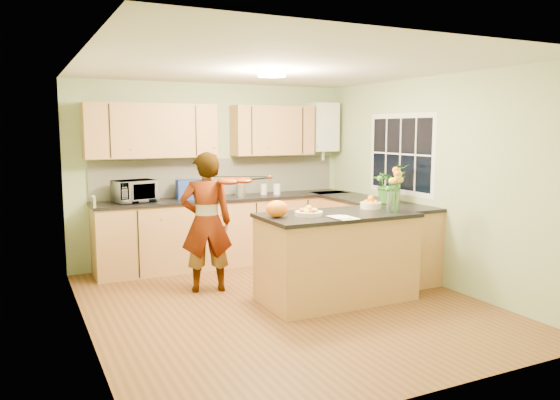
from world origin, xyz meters
name	(u,v)px	position (x,y,z in m)	size (l,w,h in m)	color
floor	(284,304)	(0.00, 0.00, 0.00)	(4.50, 4.50, 0.00)	brown
ceiling	(284,67)	(0.00, 0.00, 2.50)	(4.00, 4.50, 0.02)	silver
wall_back	(213,173)	(0.00, 2.25, 1.25)	(4.00, 0.02, 2.50)	#9BAF7D
wall_front	(431,221)	(0.00, -2.25, 1.25)	(4.00, 0.02, 2.50)	#9BAF7D
wall_left	(83,199)	(-2.00, 0.00, 1.25)	(0.02, 4.50, 2.50)	#9BAF7D
wall_right	(432,181)	(2.00, 0.00, 1.25)	(0.02, 4.50, 2.50)	#9BAF7D
back_counter	(228,230)	(0.10, 1.95, 0.47)	(3.64, 0.62, 0.94)	#B68349
right_counter	(369,234)	(1.70, 0.85, 0.47)	(0.62, 2.24, 0.94)	#B68349
splashback	(220,177)	(0.10, 2.23, 1.20)	(3.60, 0.02, 0.52)	beige
upper_cabinets	(205,131)	(-0.18, 2.08, 1.85)	(3.20, 0.34, 0.70)	#B68349
boiler	(323,127)	(1.70, 2.09, 1.90)	(0.40, 0.30, 0.86)	white
window_right	(401,154)	(1.99, 0.60, 1.55)	(0.01, 1.30, 1.05)	white
light_switch	(94,202)	(-1.99, -0.60, 1.30)	(0.02, 0.09, 0.09)	white
ceiling_lamp	(272,74)	(0.00, 0.30, 2.46)	(0.30, 0.30, 0.07)	#FFEABF
peninsula_island	(336,257)	(0.58, -0.12, 0.48)	(1.68, 0.86, 0.96)	#B68349
fruit_dish	(309,212)	(0.23, -0.12, 1.01)	(0.30, 0.30, 0.10)	beige
orange_bowl	(371,203)	(1.13, 0.03, 1.02)	(0.24, 0.24, 0.14)	beige
flower_vase	(393,180)	(1.18, -0.30, 1.32)	(0.29, 0.29, 0.53)	silver
orange_bag	(277,209)	(-0.12, -0.07, 1.05)	(0.23, 0.20, 0.18)	orange
papers	(344,217)	(0.48, -0.42, 0.97)	(0.21, 0.29, 0.01)	white
violinist	(206,222)	(-0.59, 0.83, 0.81)	(0.59, 0.39, 1.62)	tan
violin	(229,181)	(-0.39, 0.61, 1.29)	(0.64, 0.26, 0.13)	#4A1604
microwave	(135,191)	(-1.16, 1.96, 1.08)	(0.51, 0.35, 0.28)	white
blue_box	(189,189)	(-0.44, 1.97, 1.07)	(0.32, 0.24, 0.26)	navy
kettle	(240,188)	(0.29, 1.95, 1.05)	(0.14, 0.14, 0.27)	silver
jar_cream	(264,189)	(0.66, 1.98, 1.02)	(0.10, 0.10, 0.15)	beige
jar_white	(277,189)	(0.83, 1.90, 1.02)	(0.10, 0.10, 0.15)	white
potted_plant	(389,184)	(1.70, 0.44, 1.19)	(0.44, 0.39, 0.49)	#306C24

